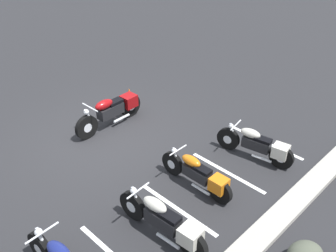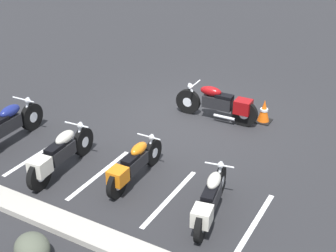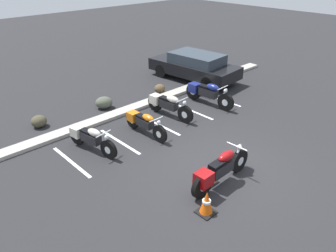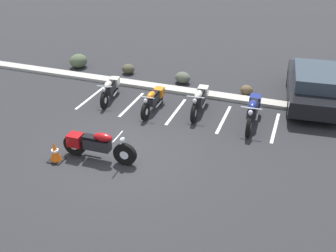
# 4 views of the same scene
# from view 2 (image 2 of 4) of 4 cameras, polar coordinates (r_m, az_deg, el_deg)

# --- Properties ---
(ground) EXTENTS (60.00, 60.00, 0.00)m
(ground) POSITION_cam_2_polar(r_m,az_deg,el_deg) (12.10, 3.02, 0.65)
(ground) COLOR #262628
(motorcycle_maroon_featured) EXTENTS (2.24, 0.63, 0.88)m
(motorcycle_maroon_featured) POSITION_cam_2_polar(r_m,az_deg,el_deg) (12.00, 6.35, 2.74)
(motorcycle_maroon_featured) COLOR black
(motorcycle_maroon_featured) RESTS_ON ground
(parked_bike_0) EXTENTS (0.68, 1.98, 0.79)m
(parked_bike_0) POSITION_cam_2_polar(r_m,az_deg,el_deg) (8.51, 5.15, -8.93)
(parked_bike_0) COLOR black
(parked_bike_0) RESTS_ON ground
(parked_bike_1) EXTENTS (0.55, 1.96, 0.77)m
(parked_bike_1) POSITION_cam_2_polar(r_m,az_deg,el_deg) (9.48, -4.28, -4.74)
(parked_bike_1) COLOR black
(parked_bike_1) RESTS_ON ground
(parked_bike_2) EXTENTS (0.60, 2.15, 0.85)m
(parked_bike_2) POSITION_cam_2_polar(r_m,az_deg,el_deg) (9.98, -13.19, -3.40)
(parked_bike_2) COLOR black
(parked_bike_2) RESTS_ON ground
(parked_bike_3) EXTENTS (0.65, 2.30, 0.90)m
(parked_bike_3) POSITION_cam_2_polar(r_m,az_deg,el_deg) (11.37, -19.44, -0.15)
(parked_bike_3) COLOR black
(parked_bike_3) RESTS_ON ground
(concrete_curb) EXTENTS (18.00, 0.50, 0.12)m
(concrete_curb) POSITION_cam_2_polar(r_m,az_deg,el_deg) (8.64, -11.95, -11.82)
(concrete_curb) COLOR #A8A399
(concrete_curb) RESTS_ON ground
(landscape_rock_3) EXTENTS (0.84, 0.79, 0.46)m
(landscape_rock_3) POSITION_cam_2_polar(r_m,az_deg,el_deg) (8.08, -16.24, -14.13)
(landscape_rock_3) COLOR #4E5344
(landscape_rock_3) RESTS_ON ground
(traffic_cone) EXTENTS (0.40, 0.40, 0.60)m
(traffic_cone) POSITION_cam_2_polar(r_m,az_deg,el_deg) (12.17, 11.62, 1.74)
(traffic_cone) COLOR black
(traffic_cone) RESTS_ON ground
(stall_line_0) EXTENTS (0.10, 2.10, 0.00)m
(stall_line_0) POSITION_cam_2_polar(r_m,az_deg,el_deg) (8.69, 10.35, -11.87)
(stall_line_0) COLOR white
(stall_line_0) RESTS_ON ground
(stall_line_1) EXTENTS (0.10, 2.10, 0.00)m
(stall_line_1) POSITION_cam_2_polar(r_m,az_deg,el_deg) (9.22, 0.24, -8.75)
(stall_line_1) COLOR white
(stall_line_1) RESTS_ON ground
(stall_line_2) EXTENTS (0.10, 2.10, 0.00)m
(stall_line_2) POSITION_cam_2_polar(r_m,az_deg,el_deg) (10.01, -8.39, -5.83)
(stall_line_2) COLOR white
(stall_line_2) RESTS_ON ground
(stall_line_3) EXTENTS (0.10, 2.10, 0.00)m
(stall_line_3) POSITION_cam_2_polar(r_m,az_deg,el_deg) (11.02, -15.52, -3.29)
(stall_line_3) COLOR white
(stall_line_3) RESTS_ON ground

